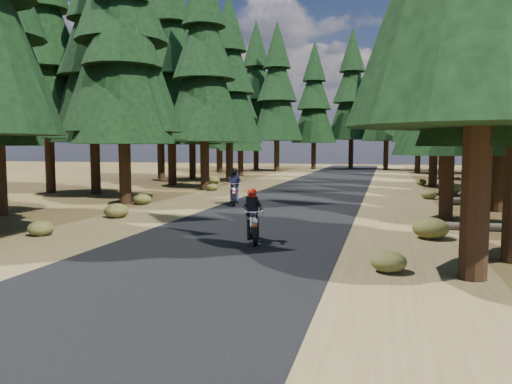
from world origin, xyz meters
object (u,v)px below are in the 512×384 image
log_far (495,227)px  log_near (494,200)px  rider_follow (234,193)px  rider_lead (253,225)px

log_far → log_near: bearing=76.5°
log_far → rider_follow: rider_follow is taller
log_near → log_far: (-1.54, -8.14, -0.04)m
log_far → rider_lead: (-6.62, -3.57, 0.36)m
rider_lead → log_near: bearing=-146.4°
rider_lead → log_far: bearing=-173.2°
rider_follow → log_far: bearing=140.2°
log_near → rider_follow: bearing=167.0°
log_far → rider_follow: (-9.60, 4.49, 0.42)m
rider_lead → rider_follow: (-2.98, 8.06, 0.06)m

